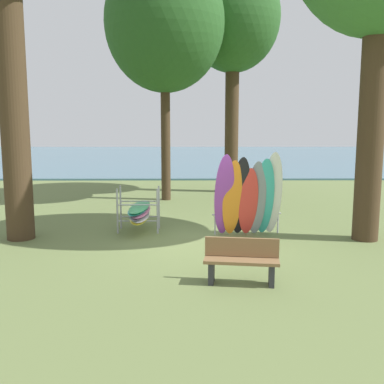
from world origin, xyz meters
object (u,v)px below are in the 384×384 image
(leaning_board_pile, at_px, (248,197))
(tree_far_left_back, at_px, (233,20))
(tree_mid_behind, at_px, (165,23))
(park_bench, at_px, (241,260))
(board_storage_rack, at_px, (140,212))

(leaning_board_pile, bearing_deg, tree_far_left_back, 87.87)
(tree_mid_behind, height_order, park_bench, tree_mid_behind)
(tree_far_left_back, distance_m, park_bench, 13.67)
(leaning_board_pile, xyz_separation_m, board_storage_rack, (-2.97, 0.60, -0.50))
(leaning_board_pile, height_order, board_storage_rack, leaning_board_pile)
(park_bench, bearing_deg, tree_mid_behind, 101.23)
(tree_far_left_back, bearing_deg, board_storage_rack, -113.53)
(tree_mid_behind, height_order, leaning_board_pile, tree_mid_behind)
(tree_mid_behind, xyz_separation_m, board_storage_rack, (-0.47, -5.35, -6.24))
(board_storage_rack, distance_m, park_bench, 4.85)
(tree_mid_behind, height_order, board_storage_rack, tree_mid_behind)
(tree_mid_behind, height_order, tree_far_left_back, tree_far_left_back)
(tree_mid_behind, bearing_deg, park_bench, -78.77)
(tree_mid_behind, relative_size, board_storage_rack, 4.44)
(tree_far_left_back, bearing_deg, tree_mid_behind, -142.29)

